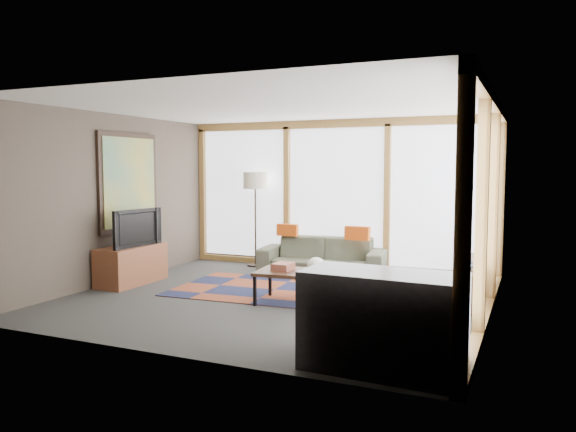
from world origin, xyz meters
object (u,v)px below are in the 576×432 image
at_px(floor_lamp, 255,219).
at_px(bar_counter, 383,322).
at_px(bookshelf, 472,281).
at_px(television, 133,228).
at_px(tv_console, 132,265).
at_px(sofa, 322,256).
at_px(coffee_table, 306,288).

xyz_separation_m(floor_lamp, bar_counter, (3.41, -4.23, -0.41)).
xyz_separation_m(bookshelf, television, (-4.82, -1.09, 0.63)).
xyz_separation_m(floor_lamp, tv_console, (-1.04, -2.14, -0.56)).
bearing_deg(bookshelf, bar_counter, -97.90).
bearing_deg(sofa, coffee_table, -81.98).
bearing_deg(bar_counter, floor_lamp, 131.36).
height_order(coffee_table, bookshelf, bookshelf).
bearing_deg(coffee_table, sofa, 104.59).
bearing_deg(coffee_table, tv_console, 177.30).
relative_size(coffee_table, bar_counter, 0.93).
height_order(sofa, television, television).
height_order(floor_lamp, tv_console, floor_lamp).
relative_size(floor_lamp, bar_counter, 1.23).
distance_m(coffee_table, tv_console, 2.95).
relative_size(sofa, bookshelf, 1.06).
height_order(floor_lamp, coffee_table, floor_lamp).
height_order(coffee_table, bar_counter, bar_counter).
bearing_deg(sofa, floor_lamp, 163.82).
height_order(tv_console, bar_counter, bar_counter).
bearing_deg(tv_console, floor_lamp, 64.14).
xyz_separation_m(sofa, bar_counter, (2.04, -4.00, 0.13)).
distance_m(coffee_table, television, 2.95).
xyz_separation_m(floor_lamp, television, (-0.97, -2.17, 0.02)).
height_order(bookshelf, television, television).
distance_m(bookshelf, television, 4.98).
distance_m(floor_lamp, bar_counter, 5.45).
bearing_deg(tv_console, bar_counter, -25.10).
xyz_separation_m(coffee_table, bookshelf, (1.94, 1.20, 0.03)).
distance_m(tv_console, bar_counter, 4.91).
relative_size(sofa, tv_console, 1.77).
bearing_deg(floor_lamp, bookshelf, -15.70).
relative_size(sofa, television, 2.11).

